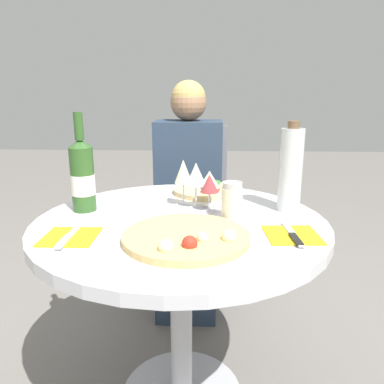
{
  "coord_description": "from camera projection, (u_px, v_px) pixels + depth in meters",
  "views": [
    {
      "loc": [
        0.09,
        -1.15,
        1.1
      ],
      "look_at": [
        0.04,
        -0.03,
        0.8
      ],
      "focal_mm": 35.0,
      "sensor_mm": 36.0,
      "label": 1
    }
  ],
  "objects": [
    {
      "name": "sugar_shaker",
      "position": [
        232.0,
        201.0,
        1.2
      ],
      "size": [
        0.07,
        0.07,
        0.13
      ],
      "color": "silver",
      "rests_on": "dining_table"
    },
    {
      "name": "place_setting_right",
      "position": [
        292.0,
        235.0,
        1.08
      ],
      "size": [
        0.16,
        0.19,
        0.01
      ],
      "color": "gold",
      "rests_on": "dining_table"
    },
    {
      "name": "wine_bottle",
      "position": [
        82.0,
        175.0,
        1.28
      ],
      "size": [
        0.08,
        0.08,
        0.34
      ],
      "color": "#2D5623",
      "rests_on": "dining_table"
    },
    {
      "name": "dining_table",
      "position": [
        181.0,
        255.0,
        1.25
      ],
      "size": [
        0.95,
        0.95,
        0.7
      ],
      "color": "#B2B2B7",
      "rests_on": "ground_plane"
    },
    {
      "name": "tall_carafe",
      "position": [
        291.0,
        170.0,
        1.27
      ],
      "size": [
        0.08,
        0.08,
        0.31
      ],
      "color": "silver",
      "rests_on": "dining_table"
    },
    {
      "name": "seated_diner",
      "position": [
        188.0,
        207.0,
        1.95
      ],
      "size": [
        0.34,
        0.48,
        1.16
      ],
      "rotation": [
        0.0,
        0.0,
        3.14
      ],
      "color": "#28384C",
      "rests_on": "ground_plane"
    },
    {
      "name": "wine_glass_back_right",
      "position": [
        209.0,
        180.0,
        1.34
      ],
      "size": [
        0.08,
        0.08,
        0.13
      ],
      "color": "silver",
      "rests_on": "dining_table"
    },
    {
      "name": "wine_glass_front_right",
      "position": [
        209.0,
        185.0,
        1.27
      ],
      "size": [
        0.06,
        0.06,
        0.13
      ],
      "color": "silver",
      "rests_on": "dining_table"
    },
    {
      "name": "chair_behind_diner",
      "position": [
        189.0,
        213.0,
        2.12
      ],
      "size": [
        0.42,
        0.42,
        0.92
      ],
      "rotation": [
        0.0,
        0.0,
        3.14
      ],
      "color": "slate",
      "rests_on": "ground_plane"
    },
    {
      "name": "pizza_small_far",
      "position": [
        206.0,
        190.0,
        1.53
      ],
      "size": [
        0.25,
        0.25,
        0.05
      ],
      "color": "#E5C17F",
      "rests_on": "dining_table"
    },
    {
      "name": "wine_glass_center",
      "position": [
        196.0,
        175.0,
        1.3
      ],
      "size": [
        0.07,
        0.07,
        0.17
      ],
      "color": "silver",
      "rests_on": "dining_table"
    },
    {
      "name": "pizza_large",
      "position": [
        187.0,
        237.0,
        1.04
      ],
      "size": [
        0.36,
        0.36,
        0.05
      ],
      "color": "#DBB26B",
      "rests_on": "dining_table"
    },
    {
      "name": "place_setting_left",
      "position": [
        70.0,
        237.0,
        1.06
      ],
      "size": [
        0.15,
        0.19,
        0.01
      ],
      "color": "gold",
      "rests_on": "dining_table"
    },
    {
      "name": "wine_glass_back_left",
      "position": [
        183.0,
        173.0,
        1.33
      ],
      "size": [
        0.06,
        0.06,
        0.17
      ],
      "color": "silver",
      "rests_on": "dining_table"
    }
  ]
}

